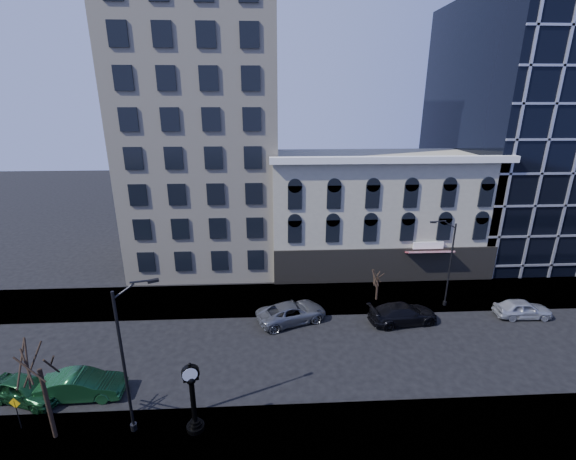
{
  "coord_description": "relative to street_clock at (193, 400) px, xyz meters",
  "views": [
    {
      "loc": [
        0.57,
        -23.31,
        17.13
      ],
      "look_at": [
        2.0,
        4.0,
        8.0
      ],
      "focal_mm": 24.0,
      "sensor_mm": 36.0,
      "label": 1
    }
  ],
  "objects": [
    {
      "name": "ground",
      "position": [
        3.62,
        6.55,
        -2.07
      ],
      "size": [
        160.0,
        160.0,
        0.0
      ],
      "primitive_type": "plane",
      "color": "black",
      "rests_on": "ground"
    },
    {
      "name": "sidewalk_far",
      "position": [
        3.62,
        14.55,
        -2.01
      ],
      "size": [
        160.0,
        6.0,
        0.12
      ],
      "primitive_type": "cube",
      "color": "gray",
      "rests_on": "ground"
    },
    {
      "name": "sidewalk_near",
      "position": [
        3.62,
        -1.45,
        -2.01
      ],
      "size": [
        160.0,
        6.0,
        0.12
      ],
      "primitive_type": "cube",
      "color": "gray",
      "rests_on": "ground"
    },
    {
      "name": "cream_tower",
      "position": [
        -2.5,
        25.43,
        17.25
      ],
      "size": [
        15.9,
        15.4,
        42.5
      ],
      "color": "beige",
      "rests_on": "ground"
    },
    {
      "name": "victorian_row",
      "position": [
        15.62,
        22.44,
        3.93
      ],
      "size": [
        22.6,
        11.19,
        12.5
      ],
      "color": "#ACA68D",
      "rests_on": "ground"
    },
    {
      "name": "glass_office",
      "position": [
        35.62,
        27.45,
        11.93
      ],
      "size": [
        20.0,
        20.15,
        28.0
      ],
      "color": "black",
      "rests_on": "ground"
    },
    {
      "name": "street_clock",
      "position": [
        0.0,
        0.0,
        0.0
      ],
      "size": [
        0.98,
        0.98,
        4.31
      ],
      "rotation": [
        0.0,
        0.0,
        0.28
      ],
      "color": "black",
      "rests_on": "sidewalk_near"
    },
    {
      "name": "street_lamp_near",
      "position": [
        -2.76,
        0.39,
        4.77
      ],
      "size": [
        2.17,
        1.13,
        8.9
      ],
      "rotation": [
        0.0,
        0.0,
        0.41
      ],
      "color": "black",
      "rests_on": "sidewalk_near"
    },
    {
      "name": "street_lamp_far",
      "position": [
        18.96,
        12.57,
        4.06
      ],
      "size": [
        2.06,
        0.33,
        7.96
      ],
      "rotation": [
        0.0,
        0.0,
        3.1
      ],
      "color": "black",
      "rests_on": "sidewalk_far"
    },
    {
      "name": "bare_tree_near",
      "position": [
        -7.41,
        -0.12,
        3.28
      ],
      "size": [
        4.03,
        4.03,
        6.92
      ],
      "color": "black",
      "rests_on": "sidewalk_near"
    },
    {
      "name": "bare_tree_far",
      "position": [
        13.82,
        13.88,
        0.69
      ],
      "size": [
        2.04,
        2.04,
        3.51
      ],
      "color": "black",
      "rests_on": "sidewalk_far"
    },
    {
      "name": "warning_sign",
      "position": [
        -9.57,
        0.55,
        -0.55
      ],
      "size": [
        0.66,
        0.14,
        2.04
      ],
      "rotation": [
        0.0,
        0.0,
        -0.16
      ],
      "color": "black",
      "rests_on": "sidewalk_near"
    },
    {
      "name": "car_near_a",
      "position": [
        -10.54,
        2.86,
        -1.3
      ],
      "size": [
        4.88,
        3.16,
        1.54
      ],
      "primitive_type": "imported",
      "rotation": [
        0.0,
        0.0,
        1.25
      ],
      "color": "#143F1E",
      "rests_on": "ground"
    },
    {
      "name": "car_near_b",
      "position": [
        -7.31,
        2.99,
        -1.26
      ],
      "size": [
        4.97,
        1.87,
        1.62
      ],
      "primitive_type": "imported",
      "rotation": [
        0.0,
        0.0,
        1.6
      ],
      "color": "#143F1E",
      "rests_on": "ground"
    },
    {
      "name": "car_far_a",
      "position": [
        5.94,
        10.82,
        -1.28
      ],
      "size": [
        6.26,
        4.43,
        1.58
      ],
      "primitive_type": "imported",
      "rotation": [
        0.0,
        0.0,
        1.92
      ],
      "color": "#595B60",
      "rests_on": "ground"
    },
    {
      "name": "car_far_b",
      "position": [
        14.95,
        10.15,
        -1.25
      ],
      "size": [
        5.88,
        3.04,
        1.63
      ],
      "primitive_type": "imported",
      "rotation": [
        0.0,
        0.0,
        1.71
      ],
      "color": "black",
      "rests_on": "ground"
    },
    {
      "name": "car_far_c",
      "position": [
        25.21,
        10.47,
        -1.3
      ],
      "size": [
        4.54,
        1.95,
        1.53
      ],
      "primitive_type": "imported",
      "rotation": [
        0.0,
        0.0,
        1.54
      ],
      "color": "#A5A8AD",
      "rests_on": "ground"
    }
  ]
}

